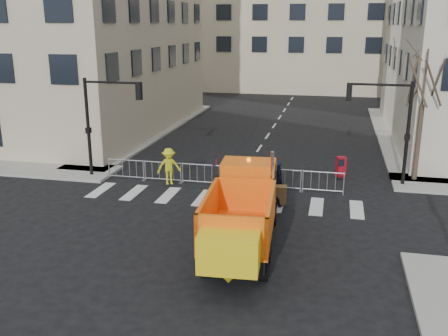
% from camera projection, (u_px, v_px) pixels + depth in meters
% --- Properties ---
extents(ground, '(120.00, 120.00, 0.00)m').
position_uv_depth(ground, '(194.00, 248.00, 18.75)').
color(ground, black).
rests_on(ground, ground).
extents(sidewalk_back, '(64.00, 5.00, 0.15)m').
position_uv_depth(sidewalk_back, '(238.00, 180.00, 26.69)').
color(sidewalk_back, gray).
rests_on(sidewalk_back, ground).
extents(traffic_light_left, '(0.18, 0.18, 5.40)m').
position_uv_depth(traffic_light_left, '(88.00, 129.00, 26.72)').
color(traffic_light_left, black).
rests_on(traffic_light_left, ground).
extents(traffic_light_right, '(0.18, 0.18, 5.40)m').
position_uv_depth(traffic_light_right, '(407.00, 135.00, 25.10)').
color(traffic_light_right, black).
rests_on(traffic_light_right, ground).
extents(crowd_barriers, '(12.60, 0.60, 1.10)m').
position_uv_depth(crowd_barriers, '(220.00, 175.00, 25.88)').
color(crowd_barriers, '#9EA0A5').
rests_on(crowd_barriers, ground).
extents(street_tree, '(3.00, 3.00, 7.50)m').
position_uv_depth(street_tree, '(421.00, 112.00, 25.60)').
color(street_tree, '#382B21').
rests_on(street_tree, ground).
extents(plow_truck, '(3.16, 9.11, 3.48)m').
position_uv_depth(plow_truck, '(243.00, 211.00, 18.19)').
color(plow_truck, black).
rests_on(plow_truck, ground).
extents(cop_a, '(0.78, 0.76, 1.81)m').
position_uv_depth(cop_a, '(277.00, 179.00, 24.04)').
color(cop_a, black).
rests_on(cop_a, ground).
extents(cop_b, '(1.05, 0.87, 1.97)m').
position_uv_depth(cop_b, '(274.00, 185.00, 22.88)').
color(cop_b, black).
rests_on(cop_b, ground).
extents(cop_c, '(1.15, 1.06, 1.89)m').
position_uv_depth(cop_c, '(243.00, 176.00, 24.42)').
color(cop_c, black).
rests_on(cop_c, ground).
extents(worker, '(1.41, 1.19, 1.89)m').
position_uv_depth(worker, '(169.00, 166.00, 25.51)').
color(worker, gold).
rests_on(worker, sidewalk_back).
extents(newspaper_box, '(0.56, 0.53, 1.10)m').
position_uv_depth(newspaper_box, '(341.00, 167.00, 26.86)').
color(newspaper_box, maroon).
rests_on(newspaper_box, sidewalk_back).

